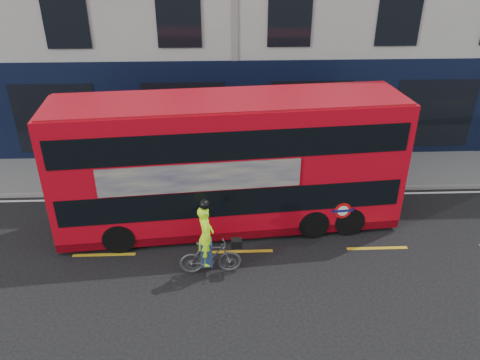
{
  "coord_description": "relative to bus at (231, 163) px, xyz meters",
  "views": [
    {
      "loc": [
        -0.5,
        -9.57,
        8.27
      ],
      "look_at": [
        -0.03,
        2.24,
        1.98
      ],
      "focal_mm": 35.0,
      "sensor_mm": 36.0,
      "label": 1
    }
  ],
  "objects": [
    {
      "name": "ground",
      "position": [
        0.27,
        -3.04,
        -2.13
      ],
      "size": [
        120.0,
        120.0,
        0.0
      ],
      "primitive_type": "plane",
      "color": "black",
      "rests_on": "ground"
    },
    {
      "name": "pavement",
      "position": [
        0.27,
        3.46,
        -2.07
      ],
      "size": [
        60.0,
        3.0,
        0.12
      ],
      "primitive_type": "cube",
      "color": "slate",
      "rests_on": "ground"
    },
    {
      "name": "kerb",
      "position": [
        0.27,
        1.96,
        -2.06
      ],
      "size": [
        60.0,
        0.12,
        0.13
      ],
      "primitive_type": "cube",
      "color": "gray",
      "rests_on": "ground"
    },
    {
      "name": "road_edge_line",
      "position": [
        0.27,
        1.66,
        -2.12
      ],
      "size": [
        58.0,
        0.1,
        0.01
      ],
      "primitive_type": "cube",
      "color": "silver",
      "rests_on": "ground"
    },
    {
      "name": "lane_dashes",
      "position": [
        0.27,
        -1.54,
        -2.12
      ],
      "size": [
        58.0,
        0.12,
        0.01
      ],
      "primitive_type": null,
      "color": "gold",
      "rests_on": "ground"
    },
    {
      "name": "bus",
      "position": [
        0.0,
        0.0,
        0.0
      ],
      "size": [
        10.46,
        3.25,
        4.15
      ],
      "rotation": [
        0.0,
        0.0,
        0.09
      ],
      "color": "red",
      "rests_on": "ground"
    },
    {
      "name": "cyclist",
      "position": [
        -0.65,
        -2.44,
        -1.35
      ],
      "size": [
        1.7,
        0.64,
        2.3
      ],
      "rotation": [
        0.0,
        0.0,
        0.04
      ],
      "color": "#4D4F52",
      "rests_on": "ground"
    }
  ]
}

